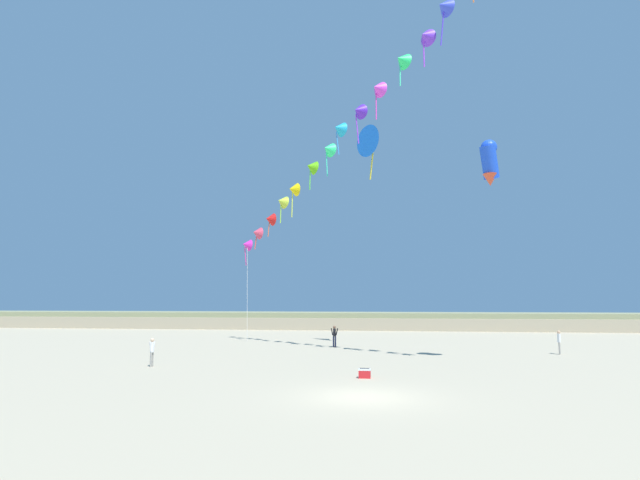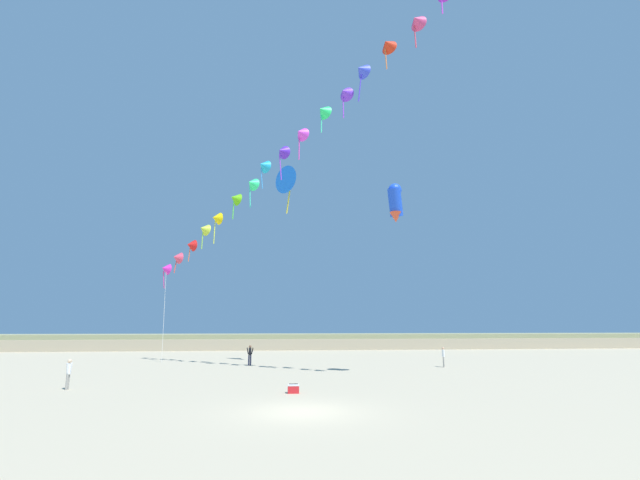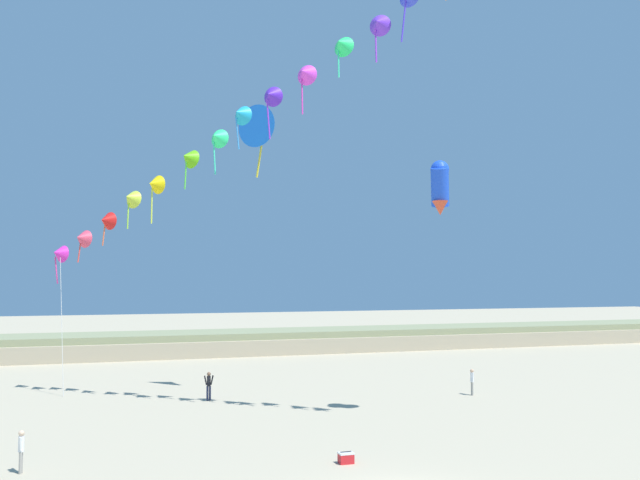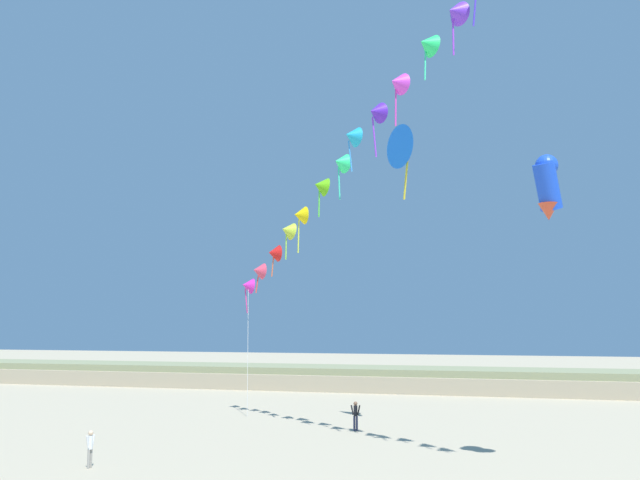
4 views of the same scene
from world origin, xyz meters
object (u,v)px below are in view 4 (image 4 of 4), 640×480
(person_near_left, at_px, (356,414))
(large_kite_mid_trail, at_px, (547,184))
(large_kite_low_lead, at_px, (406,147))
(person_near_right, at_px, (90,446))

(person_near_left, xyz_separation_m, large_kite_mid_trail, (10.37, -9.33, 10.99))
(large_kite_mid_trail, bearing_deg, large_kite_low_lead, 127.04)
(person_near_left, height_order, large_kite_low_lead, large_kite_low_lead)
(large_kite_low_lead, xyz_separation_m, large_kite_mid_trail, (7.28, -9.65, -4.58))
(person_near_left, bearing_deg, large_kite_mid_trail, -41.98)
(person_near_right, height_order, large_kite_mid_trail, large_kite_mid_trail)
(person_near_right, relative_size, large_kite_mid_trail, 0.56)
(person_near_left, relative_size, large_kite_low_lead, 0.37)
(large_kite_mid_trail, bearing_deg, person_near_left, 138.02)
(person_near_right, relative_size, large_kite_low_lead, 0.35)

